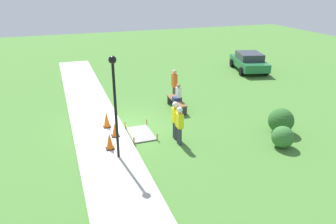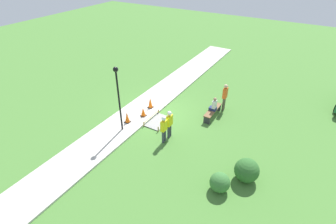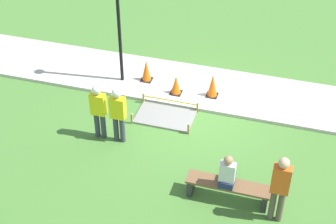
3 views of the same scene
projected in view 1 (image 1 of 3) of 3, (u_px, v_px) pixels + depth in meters
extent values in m
plane|color=#477A33|center=(124.00, 128.00, 15.23)|extent=(60.00, 60.00, 0.00)
cube|color=#BCB7AD|center=(99.00, 130.00, 14.85)|extent=(28.00, 2.30, 0.10)
cube|color=gray|center=(141.00, 134.00, 14.57)|extent=(1.64, 1.02, 0.06)
cube|color=tan|center=(125.00, 125.00, 15.07)|extent=(0.05, 0.05, 0.33)
cube|color=tan|center=(134.00, 141.00, 13.64)|extent=(0.05, 0.05, 0.33)
cube|color=tan|center=(147.00, 122.00, 15.39)|extent=(0.05, 0.05, 0.33)
cube|color=tan|center=(157.00, 137.00, 13.96)|extent=(0.05, 0.05, 0.33)
cube|color=yellow|center=(129.00, 131.00, 14.32)|extent=(1.64, 0.00, 0.04)
cube|color=black|center=(107.00, 127.00, 15.06)|extent=(0.34, 0.34, 0.02)
cone|color=orange|center=(107.00, 119.00, 14.92)|extent=(0.29, 0.29, 0.72)
cube|color=black|center=(115.00, 136.00, 14.19)|extent=(0.34, 0.34, 0.02)
cone|color=orange|center=(115.00, 129.00, 14.07)|extent=(0.29, 0.29, 0.58)
cube|color=black|center=(110.00, 148.00, 13.12)|extent=(0.34, 0.34, 0.02)
cone|color=orange|center=(110.00, 141.00, 12.99)|extent=(0.29, 0.29, 0.68)
cube|color=#2D2D33|center=(171.00, 100.00, 18.08)|extent=(0.12, 0.40, 0.45)
cube|color=#2D2D33|center=(183.00, 111.00, 16.54)|extent=(0.12, 0.40, 0.45)
cube|color=brown|center=(177.00, 101.00, 17.21)|extent=(1.96, 0.44, 0.06)
cube|color=navy|center=(177.00, 99.00, 17.14)|extent=(0.34, 0.44, 0.18)
cube|color=silver|center=(178.00, 92.00, 17.03)|extent=(0.36, 0.20, 0.50)
sphere|color=#A37A5B|center=(179.00, 86.00, 16.90)|extent=(0.21, 0.21, 0.21)
cylinder|color=#383D47|center=(179.00, 135.00, 13.66)|extent=(0.14, 0.14, 0.77)
cylinder|color=#383D47|center=(180.00, 137.00, 13.50)|extent=(0.14, 0.14, 0.77)
cube|color=yellow|center=(180.00, 120.00, 13.32)|extent=(0.40, 0.22, 0.61)
sphere|color=tan|center=(180.00, 111.00, 13.16)|extent=(0.21, 0.21, 0.21)
sphere|color=white|center=(180.00, 110.00, 13.14)|extent=(0.24, 0.24, 0.24)
cylinder|color=#383D47|center=(174.00, 129.00, 14.14)|extent=(0.14, 0.14, 0.78)
cylinder|color=#383D47|center=(176.00, 131.00, 13.98)|extent=(0.14, 0.14, 0.78)
cube|color=yellow|center=(175.00, 115.00, 13.80)|extent=(0.40, 0.22, 0.62)
sphere|color=tan|center=(175.00, 106.00, 13.64)|extent=(0.21, 0.21, 0.21)
sphere|color=white|center=(175.00, 105.00, 13.62)|extent=(0.24, 0.24, 0.24)
cylinder|color=brown|center=(174.00, 94.00, 18.40)|extent=(0.14, 0.14, 0.89)
cylinder|color=brown|center=(175.00, 95.00, 18.24)|extent=(0.14, 0.14, 0.89)
cube|color=#E55B1E|center=(174.00, 80.00, 18.02)|extent=(0.40, 0.22, 0.71)
sphere|color=tan|center=(174.00, 72.00, 17.84)|extent=(0.24, 0.24, 0.24)
cylinder|color=black|center=(116.00, 112.00, 11.86)|extent=(0.10, 0.10, 3.67)
sphere|color=black|center=(112.00, 60.00, 11.13)|extent=(0.28, 0.28, 0.28)
cube|color=#236B3D|center=(249.00, 63.00, 24.54)|extent=(4.36, 2.78, 0.57)
cube|color=#2D333D|center=(250.00, 56.00, 24.34)|extent=(2.35, 2.07, 0.49)
cylinder|color=black|center=(267.00, 71.00, 23.57)|extent=(0.65, 0.38, 0.61)
cylinder|color=black|center=(242.00, 71.00, 23.41)|extent=(0.65, 0.38, 0.61)
cylinder|color=black|center=(255.00, 63.00, 25.87)|extent=(0.65, 0.38, 0.61)
cylinder|color=black|center=(232.00, 63.00, 25.72)|extent=(0.65, 0.38, 0.61)
sphere|color=#387033|center=(283.00, 137.00, 13.31)|extent=(0.90, 0.90, 0.90)
sphere|color=#2D6028|center=(281.00, 121.00, 14.58)|extent=(1.13, 1.13, 1.13)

